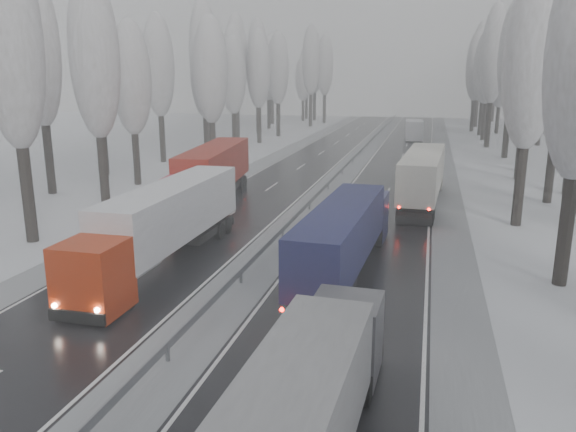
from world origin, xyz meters
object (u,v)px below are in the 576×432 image
at_px(truck_blue_box, 346,233).
at_px(truck_red_red, 212,172).
at_px(box_truck_distant, 414,130).
at_px(truck_red_white, 164,221).
at_px(truck_cream_box, 424,173).

xyz_separation_m(truck_blue_box, truck_red_red, (-12.54, 13.62, 0.35)).
relative_size(box_truck_distant, truck_red_red, 0.49).
height_order(truck_blue_box, box_truck_distant, truck_blue_box).
height_order(truck_blue_box, truck_red_white, truck_red_white).
bearing_deg(truck_cream_box, truck_red_white, -121.99).
relative_size(truck_cream_box, box_truck_distant, 1.94).
bearing_deg(box_truck_distant, truck_red_white, -102.84).
bearing_deg(truck_cream_box, truck_blue_box, -97.76).
height_order(truck_cream_box, truck_red_red, truck_red_red).
bearing_deg(truck_red_red, box_truck_distant, 67.66).
height_order(truck_cream_box, box_truck_distant, truck_cream_box).
xyz_separation_m(box_truck_distant, truck_red_white, (-10.73, -65.39, 0.84)).
relative_size(truck_cream_box, truck_red_red, 0.95).
bearing_deg(truck_blue_box, box_truck_distant, 91.72).
xyz_separation_m(truck_cream_box, truck_red_red, (-15.99, -4.27, 0.14)).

